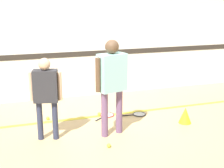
# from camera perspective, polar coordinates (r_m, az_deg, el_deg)

# --- Properties ---
(ground_plane) EXTENTS (16.00, 16.00, 0.00)m
(ground_plane) POSITION_cam_1_polar(r_m,az_deg,el_deg) (5.59, 0.26, -8.46)
(ground_plane) COLOR tan
(wall_back) EXTENTS (16.00, 0.07, 3.20)m
(wall_back) POSITION_cam_1_polar(r_m,az_deg,el_deg) (7.28, -5.35, 10.00)
(wall_back) COLOR silver
(wall_back) RESTS_ON ground_plane
(floor_stripe) EXTENTS (14.40, 0.10, 0.01)m
(floor_stripe) POSITION_cam_1_polar(r_m,az_deg,el_deg) (6.25, -1.94, -5.81)
(floor_stripe) COLOR yellow
(floor_stripe) RESTS_ON ground_plane
(person_instructor) EXTENTS (0.60, 0.36, 1.63)m
(person_instructor) POSITION_cam_1_polar(r_m,az_deg,el_deg) (5.11, 0.00, 1.20)
(person_instructor) COLOR #6B4C70
(person_instructor) RESTS_ON ground_plane
(person_student_left) EXTENTS (0.50, 0.30, 1.36)m
(person_student_left) POSITION_cam_1_polar(r_m,az_deg,el_deg) (5.08, -12.01, -1.11)
(person_student_left) COLOR #2D334C
(person_student_left) RESTS_ON ground_plane
(racket_spare_on_floor) EXTENTS (0.51, 0.46, 0.03)m
(racket_spare_on_floor) POSITION_cam_1_polar(r_m,az_deg,el_deg) (6.26, -1.03, -5.71)
(racket_spare_on_floor) COLOR red
(racket_spare_on_floor) RESTS_ON ground_plane
(racket_second_spare) EXTENTS (0.50, 0.29, 0.03)m
(racket_second_spare) POSITION_cam_1_polar(r_m,az_deg,el_deg) (6.33, 4.82, -5.53)
(racket_second_spare) COLOR #28282D
(racket_second_spare) RESTS_ON ground_plane
(tennis_ball_near_instructor) EXTENTS (0.07, 0.07, 0.07)m
(tennis_ball_near_instructor) POSITION_cam_1_polar(r_m,az_deg,el_deg) (4.97, -0.59, -11.19)
(tennis_ball_near_instructor) COLOR #CCE038
(tennis_ball_near_instructor) RESTS_ON ground_plane
(tennis_ball_by_spare_racket) EXTENTS (0.07, 0.07, 0.07)m
(tennis_ball_by_spare_racket) POSITION_cam_1_polar(r_m,az_deg,el_deg) (6.27, -2.37, -5.47)
(tennis_ball_by_spare_racket) COLOR #CCE038
(tennis_ball_by_spare_racket) RESTS_ON ground_plane
(tennis_ball_stray_left) EXTENTS (0.07, 0.07, 0.07)m
(tennis_ball_stray_left) POSITION_cam_1_polar(r_m,az_deg,el_deg) (6.16, -11.67, -6.16)
(tennis_ball_stray_left) COLOR #CCE038
(tennis_ball_stray_left) RESTS_ON ground_plane
(training_cone) EXTENTS (0.24, 0.24, 0.30)m
(training_cone) POSITION_cam_1_polar(r_m,az_deg,el_deg) (6.01, 13.23, -5.59)
(training_cone) COLOR yellow
(training_cone) RESTS_ON ground_plane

